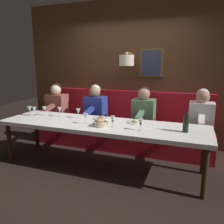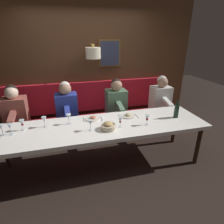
{
  "view_description": "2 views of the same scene",
  "coord_description": "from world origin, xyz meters",
  "px_view_note": "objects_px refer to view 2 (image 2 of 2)",
  "views": [
    {
      "loc": [
        -3.1,
        -1.34,
        1.65
      ],
      "look_at": [
        0.05,
        -0.16,
        0.92
      ],
      "focal_mm": 36.26,
      "sensor_mm": 36.0,
      "label": 1
    },
    {
      "loc": [
        -2.52,
        0.52,
        2.04
      ],
      "look_at": [
        0.05,
        -0.16,
        0.92
      ],
      "focal_mm": 30.11,
      "sensor_mm": 36.0,
      "label": 2
    }
  ],
  "objects_px": {
    "diner_near": "(116,100)",
    "wine_bottle": "(176,111)",
    "wine_glass_1": "(44,120)",
    "bread_bowl": "(108,126)",
    "wine_glass_3": "(120,120)",
    "wine_glass_5": "(90,123)",
    "wine_glass_6": "(22,123)",
    "diner_far": "(15,109)",
    "dining_table": "(103,128)",
    "diner_nearest": "(161,96)",
    "wine_glass_0": "(69,117)",
    "diner_middle": "(67,104)",
    "wine_glass_4": "(147,118)",
    "wine_glass_7": "(10,127)",
    "wine_glass_2": "(1,128)"
  },
  "relations": [
    {
      "from": "wine_glass_1",
      "to": "wine_bottle",
      "type": "distance_m",
      "value": 2.1
    },
    {
      "from": "wine_glass_5",
      "to": "bread_bowl",
      "type": "bearing_deg",
      "value": -97.94
    },
    {
      "from": "diner_nearest",
      "to": "wine_glass_0",
      "type": "relative_size",
      "value": 4.82
    },
    {
      "from": "wine_glass_1",
      "to": "bread_bowl",
      "type": "xyz_separation_m",
      "value": [
        -0.31,
        -0.9,
        -0.07
      ]
    },
    {
      "from": "wine_glass_4",
      "to": "bread_bowl",
      "type": "distance_m",
      "value": 0.61
    },
    {
      "from": "wine_glass_0",
      "to": "wine_bottle",
      "type": "distance_m",
      "value": 1.75
    },
    {
      "from": "bread_bowl",
      "to": "wine_glass_0",
      "type": "bearing_deg",
      "value": 59.11
    },
    {
      "from": "diner_far",
      "to": "wine_bottle",
      "type": "relative_size",
      "value": 2.64
    },
    {
      "from": "dining_table",
      "to": "wine_glass_6",
      "type": "height_order",
      "value": "wine_glass_6"
    },
    {
      "from": "dining_table",
      "to": "wine_glass_5",
      "type": "relative_size",
      "value": 19.72
    },
    {
      "from": "diner_middle",
      "to": "wine_glass_0",
      "type": "distance_m",
      "value": 0.71
    },
    {
      "from": "diner_nearest",
      "to": "diner_middle",
      "type": "xyz_separation_m",
      "value": [
        0.0,
        1.95,
        0.0
      ]
    },
    {
      "from": "diner_nearest",
      "to": "wine_glass_0",
      "type": "xyz_separation_m",
      "value": [
        -0.71,
        1.94,
        0.04
      ]
    },
    {
      "from": "wine_glass_6",
      "to": "bread_bowl",
      "type": "bearing_deg",
      "value": -103.4
    },
    {
      "from": "wine_glass_6",
      "to": "wine_bottle",
      "type": "height_order",
      "value": "wine_bottle"
    },
    {
      "from": "diner_nearest",
      "to": "wine_glass_1",
      "type": "height_order",
      "value": "diner_nearest"
    },
    {
      "from": "diner_far",
      "to": "wine_glass_3",
      "type": "xyz_separation_m",
      "value": [
        -1.01,
        -1.63,
        0.04
      ]
    },
    {
      "from": "wine_glass_7",
      "to": "bread_bowl",
      "type": "distance_m",
      "value": 1.35
    },
    {
      "from": "wine_glass_1",
      "to": "wine_glass_7",
      "type": "height_order",
      "value": "same"
    },
    {
      "from": "wine_glass_3",
      "to": "wine_glass_4",
      "type": "xyz_separation_m",
      "value": [
        -0.03,
        -0.42,
        -0.0
      ]
    },
    {
      "from": "diner_nearest",
      "to": "wine_glass_1",
      "type": "distance_m",
      "value": 2.41
    },
    {
      "from": "wine_glass_7",
      "to": "wine_glass_6",
      "type": "bearing_deg",
      "value": -54.04
    },
    {
      "from": "diner_near",
      "to": "wine_bottle",
      "type": "xyz_separation_m",
      "value": [
        -0.91,
        -0.78,
        0.04
      ]
    },
    {
      "from": "wine_glass_1",
      "to": "bread_bowl",
      "type": "bearing_deg",
      "value": -109.25
    },
    {
      "from": "wine_glass_5",
      "to": "bread_bowl",
      "type": "height_order",
      "value": "wine_glass_5"
    },
    {
      "from": "diner_nearest",
      "to": "wine_glass_5",
      "type": "xyz_separation_m",
      "value": [
        -1.0,
        1.65,
        0.04
      ]
    },
    {
      "from": "wine_glass_0",
      "to": "wine_glass_3",
      "type": "distance_m",
      "value": 0.79
    },
    {
      "from": "diner_nearest",
      "to": "wine_glass_4",
      "type": "distance_m",
      "value": 1.31
    },
    {
      "from": "diner_middle",
      "to": "wine_glass_6",
      "type": "distance_m",
      "value": 0.99
    },
    {
      "from": "wine_glass_3",
      "to": "wine_glass_5",
      "type": "distance_m",
      "value": 0.44
    },
    {
      "from": "diner_near",
      "to": "wine_glass_5",
      "type": "relative_size",
      "value": 4.82
    },
    {
      "from": "diner_far",
      "to": "wine_glass_5",
      "type": "distance_m",
      "value": 1.55
    },
    {
      "from": "dining_table",
      "to": "diner_far",
      "type": "xyz_separation_m",
      "value": [
        0.88,
        1.39,
        0.13
      ]
    },
    {
      "from": "wine_glass_5",
      "to": "wine_glass_1",
      "type": "bearing_deg",
      "value": 66.64
    },
    {
      "from": "wine_glass_0",
      "to": "bread_bowl",
      "type": "relative_size",
      "value": 0.75
    },
    {
      "from": "diner_middle",
      "to": "wine_glass_6",
      "type": "bearing_deg",
      "value": 139.1
    },
    {
      "from": "diner_middle",
      "to": "wine_glass_2",
      "type": "bearing_deg",
      "value": 133.06
    },
    {
      "from": "diner_far",
      "to": "wine_glass_1",
      "type": "height_order",
      "value": "diner_far"
    },
    {
      "from": "dining_table",
      "to": "diner_near",
      "type": "relative_size",
      "value": 4.09
    },
    {
      "from": "diner_middle",
      "to": "wine_glass_1",
      "type": "height_order",
      "value": "diner_middle"
    },
    {
      "from": "wine_glass_4",
      "to": "wine_glass_2",
      "type": "bearing_deg",
      "value": 84.22
    },
    {
      "from": "wine_glass_1",
      "to": "bread_bowl",
      "type": "distance_m",
      "value": 0.96
    },
    {
      "from": "dining_table",
      "to": "wine_glass_7",
      "type": "bearing_deg",
      "value": 88.28
    },
    {
      "from": "diner_far",
      "to": "wine_glass_3",
      "type": "bearing_deg",
      "value": -121.86
    },
    {
      "from": "wine_bottle",
      "to": "wine_glass_6",
      "type": "bearing_deg",
      "value": 86.1
    },
    {
      "from": "diner_nearest",
      "to": "diner_middle",
      "type": "height_order",
      "value": "same"
    },
    {
      "from": "wine_glass_4",
      "to": "wine_bottle",
      "type": "distance_m",
      "value": 0.6
    },
    {
      "from": "wine_glass_2",
      "to": "bread_bowl",
      "type": "xyz_separation_m",
      "value": [
        -0.2,
        -1.44,
        -0.07
      ]
    },
    {
      "from": "wine_glass_4",
      "to": "wine_glass_6",
      "type": "relative_size",
      "value": 1.0
    },
    {
      "from": "wine_glass_6",
      "to": "bread_bowl",
      "type": "xyz_separation_m",
      "value": [
        -0.29,
        -1.2,
        -0.07
      ]
    }
  ]
}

